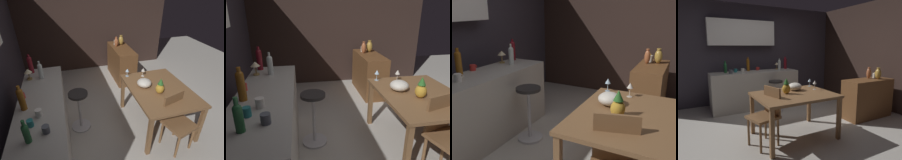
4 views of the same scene
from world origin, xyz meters
The scene contains 23 objects.
ground_plane centered at (0.00, 0.00, 0.00)m, with size 9.00×9.00×0.00m, color #B7B2A8.
wall_side_right centered at (2.55, 0.30, 1.30)m, with size 0.10×4.40×2.60m, color #33231E.
dining_table centered at (-0.11, -0.46, 0.66)m, with size 1.28×0.97×0.74m.
kitchen_counter centered at (-0.16, 1.39, 0.45)m, with size 2.10×0.60×0.90m, color #B2ADA3.
sideboard_cabinet centered at (1.72, -0.40, 0.41)m, with size 1.10×0.44×0.82m, color brown.
chair_near_window centered at (-0.61, -0.49, 0.50)m, with size 0.49×0.49×0.90m.
bar_stool centered at (0.15, 0.87, 0.39)m, with size 0.34×0.34×0.73m.
wine_glass_left centered at (0.37, -0.37, 0.87)m, with size 0.07×0.07×0.17m.
wine_glass_right centered at (0.45, -0.08, 0.86)m, with size 0.07×0.07×0.15m.
pineapple_centerpiece centered at (-0.22, -0.39, 0.85)m, with size 0.13×0.13×0.26m.
fruit_bowl centered at (0.03, -0.24, 0.81)m, with size 0.24×0.24×0.13m, color beige.
wine_bottle_amber centered at (-0.28, 1.58, 1.07)m, with size 0.08×0.08×0.34m.
wine_bottle_ruby centered at (0.76, 1.57, 1.06)m, with size 0.08×0.08×0.33m.
wine_bottle_clear centered at (0.50, 1.40, 1.04)m, with size 0.07×0.07×0.30m.
wine_bottle_green centered at (-0.85, 1.46, 1.03)m, with size 0.07×0.07×0.28m.
cup_white centered at (-0.47, 1.38, 0.95)m, with size 0.12×0.08×0.09m.
cup_teal centered at (-0.62, 1.47, 0.94)m, with size 0.11×0.07×0.09m.
cup_slate centered at (-0.76, 1.29, 0.94)m, with size 0.12×0.08×0.09m.
cup_red centered at (-0.02, 1.63, 0.94)m, with size 0.11×0.08×0.08m.
counter_lamp centered at (0.51, 1.59, 1.03)m, with size 0.12×0.12×0.18m.
pillar_candle_tall centered at (2.00, -0.33, 0.88)m, with size 0.08×0.08×0.14m.
vase_brass centered at (1.94, -0.46, 0.94)m, with size 0.13×0.13×0.24m.
vase_copper centered at (1.84, -0.30, 0.93)m, with size 0.10×0.10×0.24m.
Camera 2 is at (-2.30, 0.99, 1.81)m, focal length 33.71 mm.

